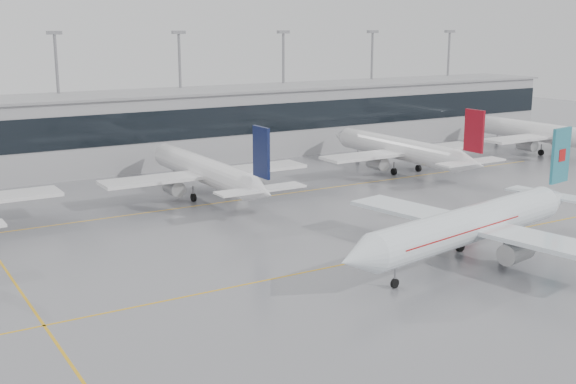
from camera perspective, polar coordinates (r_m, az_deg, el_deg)
ground at (r=73.07m, az=4.92°, el=-5.62°), size 320.00×320.00×0.00m
taxi_line_main at (r=73.07m, az=4.92°, el=-5.61°), size 120.00×0.25×0.01m
taxi_line_north at (r=97.90m, az=-5.49°, el=-0.85°), size 120.00×0.25×0.01m
taxi_line_cross at (r=75.25m, az=-21.30°, el=-5.92°), size 0.25×60.00×0.01m
terminal at (r=125.92m, az=-11.95°, el=4.77°), size 180.00×15.00×12.00m
terminal_glass at (r=118.68m, az=-10.76°, el=5.07°), size 180.00×0.20×5.00m
terminal_roof at (r=125.23m, az=-12.09°, el=7.58°), size 182.00×16.00×0.40m
light_masts at (r=130.79m, az=-13.00°, el=8.25°), size 156.40×1.00×22.60m
air_canada_jet at (r=75.16m, az=14.64°, el=-2.40°), size 37.91×31.01×12.10m
parked_jet_c at (r=100.36m, az=-6.45°, el=1.63°), size 29.64×36.96×11.72m
parked_jet_d at (r=119.09m, az=9.01°, el=3.32°), size 29.64×36.96×11.72m
parked_jet_e at (r=144.03m, az=19.75°, el=4.36°), size 29.64×36.96×11.72m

